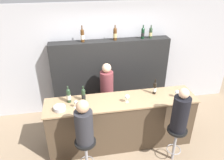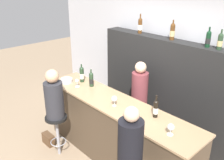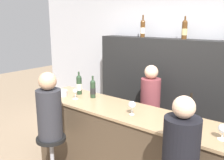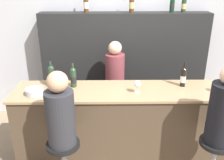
# 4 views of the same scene
# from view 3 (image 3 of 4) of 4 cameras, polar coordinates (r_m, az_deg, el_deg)

# --- Properties ---
(wall_back) EXTENTS (6.40, 0.05, 2.60)m
(wall_back) POSITION_cam_3_polar(r_m,az_deg,el_deg) (4.08, 15.56, 1.86)
(wall_back) COLOR #B2B2B7
(wall_back) RESTS_ON ground_plane
(bar_counter) EXTENTS (2.84, 0.62, 1.06)m
(bar_counter) POSITION_cam_3_polar(r_m,az_deg,el_deg) (3.17, 4.01, -16.02)
(bar_counter) COLOR #473828
(bar_counter) RESTS_ON ground_plane
(back_bar_cabinet) EXTENTS (2.66, 0.28, 1.82)m
(back_bar_cabinet) POSITION_cam_3_polar(r_m,az_deg,el_deg) (3.98, 13.92, -4.12)
(back_bar_cabinet) COLOR black
(back_bar_cabinet) RESTS_ON ground_plane
(wine_bottle_counter_0) EXTENTS (0.08, 0.08, 0.33)m
(wine_bottle_counter_0) POSITION_cam_3_polar(r_m,az_deg,el_deg) (3.58, -7.53, -1.05)
(wine_bottle_counter_0) COLOR #233823
(wine_bottle_counter_0) RESTS_ON bar_counter
(wine_bottle_counter_1) EXTENTS (0.07, 0.07, 0.30)m
(wine_bottle_counter_1) POSITION_cam_3_polar(r_m,az_deg,el_deg) (3.40, -4.40, -1.98)
(wine_bottle_counter_1) COLOR #233823
(wine_bottle_counter_1) RESTS_ON bar_counter
(wine_bottle_counter_2) EXTENTS (0.07, 0.07, 0.32)m
(wine_bottle_counter_2) POSITION_cam_3_polar(r_m,az_deg,el_deg) (2.70, 17.45, -6.73)
(wine_bottle_counter_2) COLOR black
(wine_bottle_counter_2) RESTS_ON bar_counter
(wine_bottle_backbar_0) EXTENTS (0.08, 0.08, 0.35)m
(wine_bottle_backbar_0) POSITION_cam_3_polar(r_m,az_deg,el_deg) (4.08, 7.04, 11.65)
(wine_bottle_backbar_0) COLOR #4C2D14
(wine_bottle_backbar_0) RESTS_ON back_bar_cabinet
(wine_bottle_backbar_1) EXTENTS (0.08, 0.08, 0.32)m
(wine_bottle_backbar_1) POSITION_cam_3_polar(r_m,az_deg,el_deg) (3.76, 16.25, 11.04)
(wine_bottle_backbar_1) COLOR #4C2D14
(wine_bottle_backbar_1) RESTS_ON back_bar_cabinet
(wine_glass_0) EXTENTS (0.07, 0.07, 0.14)m
(wine_glass_0) POSITION_cam_3_polar(r_m,az_deg,el_deg) (3.38, -8.43, -2.68)
(wine_glass_0) COLOR silver
(wine_glass_0) RESTS_ON bar_counter
(wine_glass_1) EXTENTS (0.08, 0.08, 0.16)m
(wine_glass_1) POSITION_cam_3_polar(r_m,az_deg,el_deg) (2.80, 4.61, -5.73)
(wine_glass_1) COLOR silver
(wine_glass_1) RESTS_ON bar_counter
(wine_glass_2) EXTENTS (0.08, 0.08, 0.15)m
(wine_glass_2) POSITION_cam_3_polar(r_m,az_deg,el_deg) (2.44, 24.01, -10.19)
(wine_glass_2) COLOR silver
(wine_glass_2) RESTS_ON bar_counter
(metal_bowl) EXTENTS (0.20, 0.20, 0.07)m
(metal_bowl) POSITION_cam_3_polar(r_m,az_deg,el_deg) (3.58, -11.80, -2.94)
(metal_bowl) COLOR #B7B7BC
(metal_bowl) RESTS_ON bar_counter
(bar_stool_left) EXTENTS (0.35, 0.35, 0.72)m
(bar_stool_left) POSITION_cam_3_polar(r_m,az_deg,el_deg) (3.23, -13.60, -15.20)
(bar_stool_left) COLOR gray
(bar_stool_left) RESTS_ON ground_plane
(guest_seated_left) EXTENTS (0.29, 0.29, 0.80)m
(guest_seated_left) POSITION_cam_3_polar(r_m,az_deg,el_deg) (3.02, -14.15, -6.48)
(guest_seated_left) COLOR #28282D
(guest_seated_left) RESTS_ON bar_stool_left
(guest_seated_right) EXTENTS (0.28, 0.28, 0.83)m
(guest_seated_right) POSITION_cam_3_polar(r_m,az_deg,el_deg) (2.08, 15.41, -15.85)
(guest_seated_right) COLOR black
(guest_seated_right) RESTS_ON bar_stool_right
(bartender) EXTENTS (0.29, 0.29, 1.48)m
(bartender) POSITION_cam_3_polar(r_m,az_deg,el_deg) (3.75, 8.58, -8.55)
(bartender) COLOR brown
(bartender) RESTS_ON ground_plane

